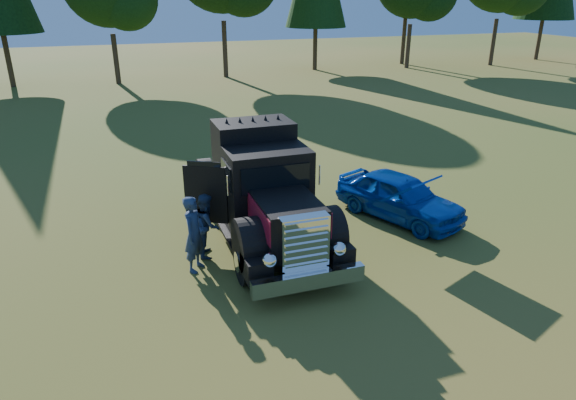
{
  "coord_description": "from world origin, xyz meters",
  "views": [
    {
      "loc": [
        -4.59,
        -9.88,
        6.19
      ],
      "look_at": [
        -0.78,
        1.24,
        1.39
      ],
      "focal_mm": 32.0,
      "sensor_mm": 36.0,
      "label": 1
    }
  ],
  "objects_px": {
    "diamond_t_truck": "(263,193)",
    "spectator_near": "(194,234)",
    "hotrod_coupe": "(399,196)",
    "spectator_far": "(207,225)"
  },
  "relations": [
    {
      "from": "spectator_near",
      "to": "hotrod_coupe",
      "type": "bearing_deg",
      "value": -44.74
    },
    {
      "from": "spectator_near",
      "to": "spectator_far",
      "type": "height_order",
      "value": "spectator_near"
    },
    {
      "from": "hotrod_coupe",
      "to": "spectator_near",
      "type": "bearing_deg",
      "value": -169.71
    },
    {
      "from": "hotrod_coupe",
      "to": "spectator_far",
      "type": "height_order",
      "value": "hotrod_coupe"
    },
    {
      "from": "spectator_near",
      "to": "spectator_far",
      "type": "distance_m",
      "value": 0.81
    },
    {
      "from": "diamond_t_truck",
      "to": "spectator_near",
      "type": "bearing_deg",
      "value": -150.86
    },
    {
      "from": "diamond_t_truck",
      "to": "hotrod_coupe",
      "type": "distance_m",
      "value": 4.15
    },
    {
      "from": "hotrod_coupe",
      "to": "spectator_near",
      "type": "xyz_separation_m",
      "value": [
        -6.11,
        -1.11,
        0.26
      ]
    },
    {
      "from": "diamond_t_truck",
      "to": "spectator_near",
      "type": "relative_size",
      "value": 3.83
    },
    {
      "from": "spectator_far",
      "to": "hotrod_coupe",
      "type": "bearing_deg",
      "value": -75.24
    }
  ]
}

